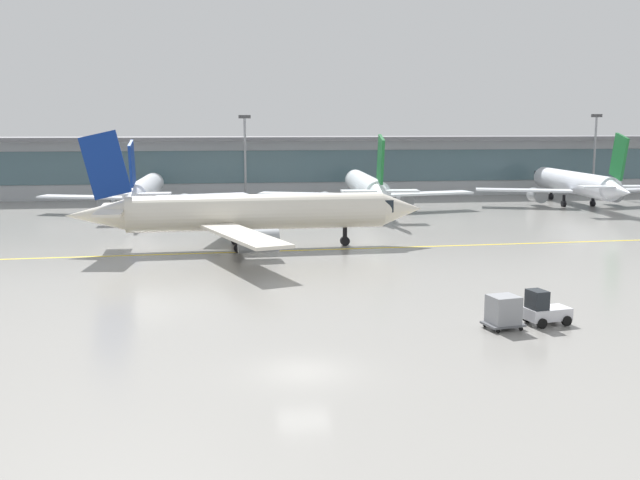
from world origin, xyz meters
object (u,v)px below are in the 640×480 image
Objects in this scene: gate_airplane_3 at (575,183)px; baggage_tug at (544,310)px; taxiing_regional_jet at (253,213)px; apron_light_mast_1 at (245,154)px; apron_light_mast_2 at (595,151)px; cargo_dolly_lead at (503,311)px; gate_airplane_2 at (366,187)px; gate_airplane_1 at (145,190)px.

gate_airplane_3 is 68.15m from baggage_tug.
taxiing_regional_jet is 43.34m from apron_light_mast_1.
cargo_dolly_lead is at bearing -121.08° from apron_light_mast_2.
apron_light_mast_2 is at bearing 47.78° from cargo_dolly_lead.
baggage_tug is 85.08m from apron_light_mast_2.
baggage_tug is 1.19× the size of cargo_dolly_lead.
gate_airplane_2 is 2.39× the size of apron_light_mast_2.
taxiing_regional_jet reaches higher than baggage_tug.
baggage_tug is (-32.01, -60.12, -2.27)m from gate_airplane_3.
baggage_tug is 2.78m from cargo_dolly_lead.
cargo_dolly_lead is 0.18× the size of apron_light_mast_2.
gate_airplane_2 is 2.44× the size of apron_light_mast_1.
gate_airplane_3 reaches higher than baggage_tug.
apron_light_mast_2 is at bearing 49.17° from baggage_tug.
apron_light_mast_2 is (56.72, 1.21, 0.13)m from apron_light_mast_1.
gate_airplane_2 reaches higher than baggage_tug.
apron_light_mast_1 is 0.98× the size of apron_light_mast_2.
gate_airplane_3 is (30.94, 1.71, 0.03)m from gate_airplane_2.
gate_airplane_2 is at bearing 77.82° from baggage_tug.
cargo_dolly_lead is at bearing 153.19° from gate_airplane_3.
gate_airplane_1 is at bearing 92.68° from gate_airplane_3.
cargo_dolly_lead is (25.78, -60.97, -1.89)m from gate_airplane_1.
apron_light_mast_2 reaches higher than gate_airplane_2.
taxiing_regional_jet is 32.62m from cargo_dolly_lead.
gate_airplane_1 is 10.48× the size of baggage_tug.
baggage_tug is at bearing -119.69° from apron_light_mast_2.
baggage_tug is (15.63, -29.34, -2.45)m from taxiing_regional_jet.
gate_airplane_1 is 0.94× the size of gate_airplane_2.
gate_airplane_1 is 66.22m from cargo_dolly_lead.
apron_light_mast_1 is (-15.76, 14.08, 4.01)m from gate_airplane_2.
cargo_dolly_lead is at bearing 180.00° from baggage_tug.
gate_airplane_3 is 13.44× the size of cargo_dolly_lead.
gate_airplane_2 is at bearing 57.85° from taxiing_regional_jet.
gate_airplane_2 is 58.47m from baggage_tug.
gate_airplane_2 is 59.11m from cargo_dolly_lead.
baggage_tug is (-1.06, -58.41, -2.24)m from gate_airplane_2.
gate_airplane_1 is at bearing -138.85° from apron_light_mast_1.
gate_airplane_3 is 17.37m from apron_light_mast_2.
gate_airplane_1 is at bearing 104.11° from baggage_tug.
taxiing_regional_jet is at bearing 153.64° from gate_airplane_2.
apron_light_mast_1 is at bearing 90.32° from baggage_tug.
baggage_tug is at bearing -153.49° from gate_airplane_1.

